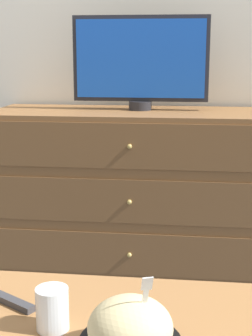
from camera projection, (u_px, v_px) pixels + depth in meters
name	position (u px, v px, depth m)	size (l,w,h in m)	color
ground_plane	(129.00, 239.00, 3.10)	(12.00, 12.00, 0.00)	#474C56
wall_back	(130.00, 15.00, 2.83)	(12.00, 0.05, 2.60)	silver
dresser	(135.00, 187.00, 2.72)	(1.47, 0.55, 0.81)	brown
tv	(141.00, 61.00, 2.62)	(0.69, 0.12, 0.47)	#232328
takeout_bowl	(130.00, 333.00, 1.14)	(0.23, 0.23, 0.20)	black
drink_cup	(52.00, 311.00, 1.26)	(0.08, 0.08, 0.11)	beige
remote_control	(11.00, 301.00, 1.39)	(0.16, 0.11, 0.02)	#38383D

